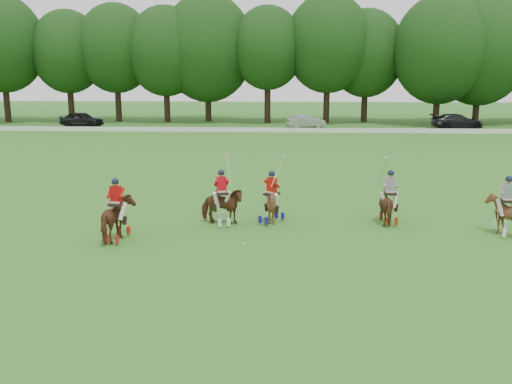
{
  "coord_description": "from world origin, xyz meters",
  "views": [
    {
      "loc": [
        2.07,
        -17.09,
        6.03
      ],
      "look_at": [
        0.96,
        4.2,
        1.4
      ],
      "focal_mm": 40.0,
      "sensor_mm": 36.0,
      "label": 1
    }
  ],
  "objects_px": {
    "car_right": "(457,121)",
    "polo_red_c": "(272,205)",
    "polo_stripe_b": "(506,214)",
    "car_left": "(82,119)",
    "polo_red_a": "(117,218)",
    "polo_stripe_a": "(389,205)",
    "car_mid": "(306,121)",
    "polo_ball": "(244,244)",
    "polo_red_b": "(222,205)"
  },
  "relations": [
    {
      "from": "car_right",
      "to": "polo_red_c",
      "type": "height_order",
      "value": "polo_red_c"
    },
    {
      "from": "car_right",
      "to": "polo_stripe_b",
      "type": "relative_size",
      "value": 2.34
    },
    {
      "from": "car_left",
      "to": "polo_red_a",
      "type": "distance_m",
      "value": 43.23
    },
    {
      "from": "polo_stripe_a",
      "to": "polo_stripe_b",
      "type": "distance_m",
      "value": 4.24
    },
    {
      "from": "car_mid",
      "to": "polo_red_a",
      "type": "height_order",
      "value": "polo_red_a"
    },
    {
      "from": "car_mid",
      "to": "polo_ball",
      "type": "bearing_deg",
      "value": 157.78
    },
    {
      "from": "polo_red_b",
      "to": "polo_red_c",
      "type": "distance_m",
      "value": 1.98
    },
    {
      "from": "polo_stripe_a",
      "to": "car_left",
      "type": "bearing_deg",
      "value": 124.55
    },
    {
      "from": "car_left",
      "to": "polo_stripe_b",
      "type": "bearing_deg",
      "value": -131.21
    },
    {
      "from": "polo_stripe_b",
      "to": "polo_ball",
      "type": "height_order",
      "value": "polo_stripe_b"
    },
    {
      "from": "polo_red_a",
      "to": "polo_stripe_a",
      "type": "bearing_deg",
      "value": 15.82
    },
    {
      "from": "polo_stripe_a",
      "to": "polo_red_a",
      "type": "bearing_deg",
      "value": -164.18
    },
    {
      "from": "car_mid",
      "to": "polo_stripe_b",
      "type": "xyz_separation_m",
      "value": [
        6.06,
        -38.82,
        0.13
      ]
    },
    {
      "from": "car_mid",
      "to": "polo_ball",
      "type": "height_order",
      "value": "car_mid"
    },
    {
      "from": "car_left",
      "to": "polo_ball",
      "type": "bearing_deg",
      "value": -142.23
    },
    {
      "from": "car_mid",
      "to": "polo_stripe_a",
      "type": "bearing_deg",
      "value": 165.84
    },
    {
      "from": "car_left",
      "to": "polo_red_a",
      "type": "relative_size",
      "value": 2.02
    },
    {
      "from": "polo_red_b",
      "to": "polo_stripe_b",
      "type": "bearing_deg",
      "value": -4.63
    },
    {
      "from": "polo_red_a",
      "to": "polo_ball",
      "type": "relative_size",
      "value": 25.21
    },
    {
      "from": "car_mid",
      "to": "polo_red_a",
      "type": "relative_size",
      "value": 1.77
    },
    {
      "from": "polo_stripe_a",
      "to": "polo_red_b",
      "type": "bearing_deg",
      "value": -175.4
    },
    {
      "from": "polo_red_a",
      "to": "polo_red_b",
      "type": "bearing_deg",
      "value": 33.76
    },
    {
      "from": "car_right",
      "to": "polo_red_c",
      "type": "distance_m",
      "value": 41.76
    },
    {
      "from": "polo_red_c",
      "to": "polo_stripe_b",
      "type": "xyz_separation_m",
      "value": [
        8.66,
        -1.17,
        0.04
      ]
    },
    {
      "from": "car_left",
      "to": "polo_red_a",
      "type": "xyz_separation_m",
      "value": [
        15.68,
        -40.29,
        0.03
      ]
    },
    {
      "from": "polo_red_b",
      "to": "polo_stripe_a",
      "type": "distance_m",
      "value": 6.63
    },
    {
      "from": "car_left",
      "to": "car_right",
      "type": "bearing_deg",
      "value": -78.69
    },
    {
      "from": "polo_red_b",
      "to": "polo_stripe_a",
      "type": "bearing_deg",
      "value": 4.6
    },
    {
      "from": "car_left",
      "to": "polo_red_a",
      "type": "bearing_deg",
      "value": -147.43
    },
    {
      "from": "car_mid",
      "to": "polo_red_b",
      "type": "height_order",
      "value": "polo_red_b"
    },
    {
      "from": "polo_stripe_b",
      "to": "car_right",
      "type": "bearing_deg",
      "value": 76.4
    },
    {
      "from": "car_right",
      "to": "polo_ball",
      "type": "xyz_separation_m",
      "value": [
        -18.94,
        -40.63,
        -0.71
      ]
    },
    {
      "from": "car_left",
      "to": "polo_red_c",
      "type": "distance_m",
      "value": 43.17
    },
    {
      "from": "polo_red_a",
      "to": "polo_ball",
      "type": "bearing_deg",
      "value": -4.31
    },
    {
      "from": "polo_red_b",
      "to": "polo_red_c",
      "type": "relative_size",
      "value": 1.03
    },
    {
      "from": "car_left",
      "to": "car_mid",
      "type": "relative_size",
      "value": 1.14
    },
    {
      "from": "car_mid",
      "to": "polo_ball",
      "type": "relative_size",
      "value": 44.57
    },
    {
      "from": "polo_stripe_b",
      "to": "polo_red_b",
      "type": "bearing_deg",
      "value": 175.37
    },
    {
      "from": "polo_red_c",
      "to": "polo_stripe_b",
      "type": "relative_size",
      "value": 1.2
    },
    {
      "from": "car_left",
      "to": "polo_red_c",
      "type": "bearing_deg",
      "value": -139.41
    },
    {
      "from": "polo_red_a",
      "to": "polo_ball",
      "type": "xyz_separation_m",
      "value": [
        4.54,
        -0.34,
        -0.77
      ]
    },
    {
      "from": "polo_red_b",
      "to": "polo_ball",
      "type": "distance_m",
      "value": 2.96
    },
    {
      "from": "car_right",
      "to": "polo_ball",
      "type": "bearing_deg",
      "value": 150.24
    },
    {
      "from": "polo_red_b",
      "to": "polo_red_a",
      "type": "bearing_deg",
      "value": -146.24
    },
    {
      "from": "polo_stripe_a",
      "to": "polo_stripe_b",
      "type": "height_order",
      "value": "polo_stripe_a"
    },
    {
      "from": "polo_red_b",
      "to": "car_mid",
      "type": "bearing_deg",
      "value": 83.17
    },
    {
      "from": "car_right",
      "to": "polo_stripe_a",
      "type": "bearing_deg",
      "value": 155.54
    },
    {
      "from": "car_left",
      "to": "polo_stripe_a",
      "type": "bearing_deg",
      "value": -134.15
    },
    {
      "from": "car_right",
      "to": "polo_red_a",
      "type": "xyz_separation_m",
      "value": [
        -23.49,
        -40.29,
        0.06
      ]
    },
    {
      "from": "car_left",
      "to": "polo_red_b",
      "type": "distance_m",
      "value": 42.52
    }
  ]
}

